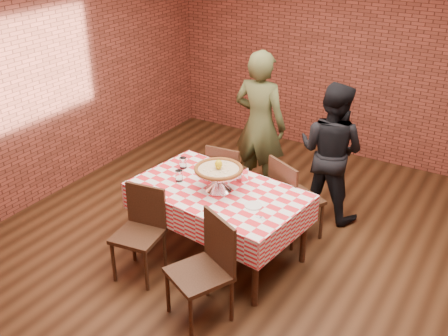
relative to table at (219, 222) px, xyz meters
The scene contains 19 objects.
ground 0.49m from the table, 10.38° to the left, with size 6.00×6.00×0.00m, color black.
back_wall 3.25m from the table, 84.27° to the left, with size 5.50×5.50×0.00m, color brown.
table is the anchor object (origin of this frame).
tablecloth 0.24m from the table, ahead, with size 1.69×1.03×0.28m, color red, non-canonical shape.
pizza_stand 0.49m from the table, 77.61° to the left, with size 0.47×0.47×0.21m, color silver, non-canonical shape.
pizza 0.60m from the table, 77.61° to the left, with size 0.47×0.47×0.03m, color #C5B086.
lemon 0.65m from the table, 77.61° to the left, with size 0.07×0.07×0.10m, color yellow.
water_glass_left 0.62m from the table, behind, with size 0.07×0.07×0.12m, color white.
water_glass_right 0.75m from the table, 160.11° to the left, with size 0.07×0.07×0.12m, color white.
side_plate 0.60m from the table, 13.35° to the right, with size 0.17×0.17×0.01m, color white.
sweetener_packet_a 0.74m from the table, 23.35° to the right, with size 0.05×0.04×0.01m, color white.
sweetener_packet_b 0.77m from the table, 22.18° to the right, with size 0.05×0.04×0.01m, color white.
condiment_caddy 0.54m from the table, 69.91° to the left, with size 0.11×0.08×0.15m, color silver.
chair_near_left 0.84m from the table, 123.83° to the right, with size 0.42×0.42×0.90m, color #432718, non-canonical shape.
chair_near_right 0.95m from the table, 68.29° to the right, with size 0.46×0.46×0.94m, color #432718, non-canonical shape.
chair_far_left 0.87m from the table, 113.84° to the left, with size 0.40×0.40×0.88m, color #432718, non-canonical shape.
chair_far_right 0.89m from the table, 53.25° to the left, with size 0.45×0.45×0.93m, color #432718, non-canonical shape.
diner_olive 1.49m from the table, 101.32° to the left, with size 0.66×0.43×1.81m, color #434726.
diner_black 1.53m from the table, 64.27° to the left, with size 0.77×0.60×1.59m, color black.
Camera 1 is at (2.10, -3.89, 3.26)m, focal length 42.55 mm.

